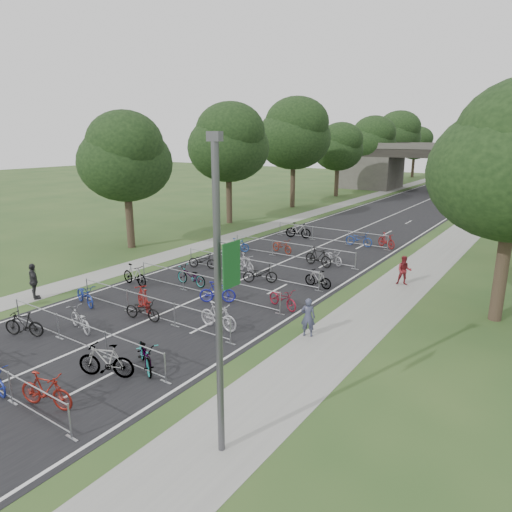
{
  "coord_description": "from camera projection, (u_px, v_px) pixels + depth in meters",
  "views": [
    {
      "loc": [
        14.96,
        -6.09,
        8.12
      ],
      "look_at": [
        -0.01,
        15.74,
        1.1
      ],
      "focal_mm": 32.0,
      "sensor_mm": 36.0,
      "label": 1
    }
  ],
  "objects": [
    {
      "name": "pedestrian_c",
      "position": [
        34.0,
        282.0,
        23.12
      ],
      "size": [
        1.19,
        0.85,
        1.87
      ],
      "primitive_type": "imported",
      "rotation": [
        0.0,
        0.0,
        2.75
      ],
      "color": "#29292C",
      "rests_on": "ground"
    },
    {
      "name": "bike_23",
      "position": [
        333.0,
        257.0,
        29.53
      ],
      "size": [
        1.94,
        1.47,
        0.98
      ],
      "primitive_type": "imported",
      "rotation": [
        0.0,
        0.0,
        1.06
      ],
      "color": "#9F9DA4",
      "rests_on": "ground"
    },
    {
      "name": "bike_27",
      "position": [
        386.0,
        241.0,
        33.84
      ],
      "size": [
        1.85,
        1.42,
        1.11
      ],
      "primitive_type": "imported",
      "rotation": [
        0.0,
        0.0,
        1.01
      ],
      "color": "maroon",
      "rests_on": "ground"
    },
    {
      "name": "tree_left_6",
      "position": [
        415.0,
        144.0,
        89.78
      ],
      "size": [
        6.72,
        6.72,
        10.25
      ],
      "color": "#33261C",
      "rests_on": "ground"
    },
    {
      "name": "bike_12",
      "position": [
        135.0,
        275.0,
        25.33
      ],
      "size": [
        2.03,
        0.72,
        1.19
      ],
      "primitive_type": "imported",
      "rotation": [
        0.0,
        0.0,
        1.49
      ],
      "color": "#989A9F",
      "rests_on": "ground"
    },
    {
      "name": "bike_5",
      "position": [
        80.0,
        320.0,
        19.43
      ],
      "size": [
        2.03,
        1.11,
        1.01
      ],
      "primitive_type": "imported",
      "rotation": [
        0.0,
        0.0,
        4.48
      ],
      "color": "#999AA0",
      "rests_on": "ground"
    },
    {
      "name": "sidewalk_left",
      "position": [
        358.0,
        200.0,
        59.08
      ],
      "size": [
        2.0,
        140.0,
        0.01
      ],
      "primitive_type": "cube",
      "color": "gray",
      "rests_on": "ground"
    },
    {
      "name": "bike_19",
      "position": [
        318.0,
        279.0,
        24.98
      ],
      "size": [
        1.73,
        0.65,
        1.01
      ],
      "primitive_type": "imported",
      "rotation": [
        0.0,
        0.0,
        4.61
      ],
      "color": "#989A9F",
      "rests_on": "ground"
    },
    {
      "name": "bike_13",
      "position": [
        191.0,
        276.0,
        25.32
      ],
      "size": [
        2.12,
        0.8,
        1.1
      ],
      "primitive_type": "imported",
      "rotation": [
        0.0,
        0.0,
        4.68
      ],
      "color": "#989A9F",
      "rests_on": "ground"
    },
    {
      "name": "road",
      "position": [
        416.0,
        205.0,
        54.98
      ],
      "size": [
        11.0,
        140.0,
        0.01
      ],
      "primitive_type": "cube",
      "color": "black",
      "rests_on": "ground"
    },
    {
      "name": "tree_left_2",
      "position": [
        294.0,
        135.0,
        51.1
      ],
      "size": [
        8.4,
        8.4,
        12.81
      ],
      "color": "#33261C",
      "rests_on": "ground"
    },
    {
      "name": "bike_11",
      "position": [
        218.0,
        316.0,
        19.58
      ],
      "size": [
        2.01,
        0.62,
        1.2
      ],
      "primitive_type": "imported",
      "rotation": [
        0.0,
        0.0,
        1.54
      ],
      "color": "#AEADB5",
      "rests_on": "ground"
    },
    {
      "name": "tree_left_3",
      "position": [
        339.0,
        148.0,
        61.08
      ],
      "size": [
        6.72,
        6.72,
        10.25
      ],
      "color": "#33261C",
      "rests_on": "ground"
    },
    {
      "name": "bike_17",
      "position": [
        246.0,
        264.0,
        27.61
      ],
      "size": [
        2.04,
        1.4,
        1.2
      ],
      "primitive_type": "imported",
      "rotation": [
        0.0,
        0.0,
        1.11
      ],
      "color": "#95949B",
      "rests_on": "ground"
    },
    {
      "name": "barrier_row_2",
      "position": [
        150.0,
        307.0,
        20.72
      ],
      "size": [
        9.7,
        0.08,
        1.1
      ],
      "color": "#989A9F",
      "rests_on": "ground"
    },
    {
      "name": "lane_markings",
      "position": [
        416.0,
        205.0,
        54.98
      ],
      "size": [
        0.12,
        140.0,
        0.0
      ],
      "primitive_type": "cube",
      "color": "silver",
      "rests_on": "ground"
    },
    {
      "name": "sidewalk_right",
      "position": [
        490.0,
        211.0,
        50.6
      ],
      "size": [
        3.0,
        140.0,
        0.01
      ],
      "primitive_type": "cube",
      "color": "gray",
      "rests_on": "ground"
    },
    {
      "name": "lamppost",
      "position": [
        219.0,
        299.0,
        11.06
      ],
      "size": [
        0.61,
        0.65,
        8.21
      ],
      "color": "#4C4C51",
      "rests_on": "ground"
    },
    {
      "name": "bike_8",
      "position": [
        85.0,
        295.0,
        22.4
      ],
      "size": [
        2.11,
        1.19,
        1.05
      ],
      "primitive_type": "imported",
      "rotation": [
        0.0,
        0.0,
        1.31
      ],
      "color": "navy",
      "rests_on": "ground"
    },
    {
      "name": "tree_left_5",
      "position": [
        397.0,
        135.0,
        79.79
      ],
      "size": [
        8.4,
        8.4,
        12.81
      ],
      "color": "#33261C",
      "rests_on": "ground"
    },
    {
      "name": "pedestrian_b",
      "position": [
        404.0,
        271.0,
        25.36
      ],
      "size": [
        0.97,
        0.86,
        1.66
      ],
      "primitive_type": "imported",
      "rotation": [
        0.0,
        0.0,
        0.35
      ],
      "color": "maroon",
      "rests_on": "ground"
    },
    {
      "name": "barrier_row_4",
      "position": [
        249.0,
        268.0,
        26.94
      ],
      "size": [
        9.7,
        0.08,
        1.1
      ],
      "color": "#989A9F",
      "rests_on": "ground"
    },
    {
      "name": "bike_3",
      "position": [
        46.0,
        391.0,
        13.9
      ],
      "size": [
        2.02,
        1.04,
        1.17
      ],
      "primitive_type": "imported",
      "rotation": [
        0.0,
        0.0,
        1.84
      ],
      "color": "maroon",
      "rests_on": "ground"
    },
    {
      "name": "tree_left_0",
      "position": [
        125.0,
        159.0,
        32.38
      ],
      "size": [
        6.72,
        6.72,
        10.25
      ],
      "color": "#33261C",
      "rests_on": "ground"
    },
    {
      "name": "bike_16",
      "position": [
        203.0,
        261.0,
        28.64
      ],
      "size": [
        1.98,
        1.18,
        0.98
      ],
      "primitive_type": "imported",
      "rotation": [
        0.0,
        0.0,
        1.87
      ],
      "color": "black",
      "rests_on": "ground"
    },
    {
      "name": "tree_left_1",
      "position": [
        229.0,
        145.0,
        41.74
      ],
      "size": [
        7.56,
        7.56,
        11.53
      ],
      "color": "#33261C",
      "rests_on": "ground"
    },
    {
      "name": "tree_left_4",
      "position": [
        371.0,
        141.0,
        70.44
      ],
      "size": [
        7.56,
        7.56,
        11.53
      ],
      "color": "#33261C",
      "rests_on": "ground"
    },
    {
      "name": "bike_18",
      "position": [
        260.0,
        274.0,
        25.81
      ],
      "size": [
        2.02,
        1.6,
        1.03
      ],
      "primitive_type": "imported",
      "rotation": [
        0.0,
        0.0,
        2.12
      ],
      "color": "black",
      "rests_on": "ground"
    },
    {
      "name": "bike_25",
      "position": [
        298.0,
        230.0,
        37.08
      ],
      "size": [
        2.18,
        1.09,
        1.26
      ],
      "primitive_type": "imported",
      "rotation": [
        0.0,
        0.0,
        1.82
      ],
      "color": "#989A9F",
      "rests_on": "ground"
    },
    {
      "name": "bike_22",
      "position": [
        318.0,
        257.0,
        29.04
      ],
      "size": [
        2.12,
        0.96,
        1.23
      ],
      "primitive_type": "imported",
      "rotation": [
        0.0,
        0.0,
        1.38
      ],
      "color": "black",
      "rests_on": "ground"
    },
    {
      "name": "bike_26",
      "position": [
        359.0,
        239.0,
        34.41
      ],
      "size": [
        2.11,
        0.74,
        1.11
      ],
      "primitive_type": "imported",
      "rotation": [
        0.0,
        0.0,
        1.57
      ],
      "color": "navy",
      "rests_on": "ground"
    },
    {
      "name": "bike_6",
      "position": [
        106.0,
        361.0,
        15.68
      ],
      "size": [
        2.1,
        1.37,
        1.23
      ],
      "primitive_type": "imported",
      "rotation": [
        0.0,
        0.0,
        5.14
      ],
      "color": "#989A9F",
      "rests_on": "ground"
    },
    {
      "name": "bike_14",
      "position": [
        218.0,
        292.0,
        22.73
      ],
      "size": [
        1.82,
        1.41,
        1.1
      ],
      "primitive_type": "imported",
      "rotation": [
        0.0,
        0.0,
        2.13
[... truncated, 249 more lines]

